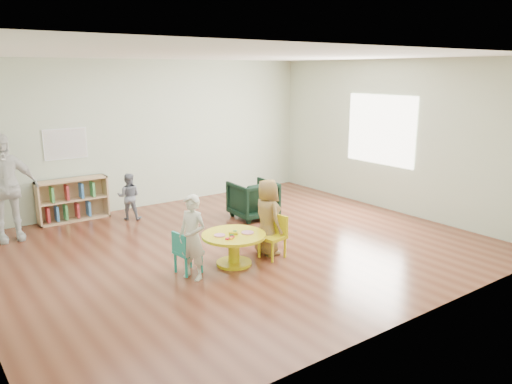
% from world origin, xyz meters
% --- Properties ---
extents(room, '(7.10, 7.00, 2.80)m').
position_xyz_m(room, '(0.01, 0.00, 1.89)').
color(room, '#582B1C').
rests_on(room, ground).
extents(activity_table, '(0.87, 0.87, 0.48)m').
position_xyz_m(activity_table, '(-0.46, -0.58, 0.30)').
color(activity_table, gold).
rests_on(activity_table, ground).
extents(kid_chair_left, '(0.34, 0.34, 0.57)m').
position_xyz_m(kid_chair_left, '(-1.14, -0.47, 0.30)').
color(kid_chair_left, teal).
rests_on(kid_chair_left, ground).
extents(kid_chair_right, '(0.37, 0.37, 0.61)m').
position_xyz_m(kid_chair_right, '(0.17, -0.67, 0.33)').
color(kid_chair_right, gold).
rests_on(kid_chair_right, ground).
extents(bookshelf, '(1.20, 0.30, 0.75)m').
position_xyz_m(bookshelf, '(-1.61, 2.86, 0.37)').
color(bookshelf, tan).
rests_on(bookshelf, ground).
extents(alphabet_poster, '(0.74, 0.01, 0.54)m').
position_xyz_m(alphabet_poster, '(-1.60, 2.98, 1.35)').
color(alphabet_poster, white).
rests_on(alphabet_poster, ground).
extents(armchair, '(0.76, 0.78, 0.68)m').
position_xyz_m(armchair, '(1.07, 1.09, 0.34)').
color(armchair, black).
rests_on(armchair, ground).
extents(child_left, '(0.39, 0.47, 1.10)m').
position_xyz_m(child_left, '(-1.13, -0.66, 0.55)').
color(child_left, silver).
rests_on(child_left, ground).
extents(child_right, '(0.40, 0.57, 1.10)m').
position_xyz_m(child_right, '(0.16, -0.52, 0.55)').
color(child_right, gold).
rests_on(child_right, ground).
extents(toddler, '(0.51, 0.49, 0.84)m').
position_xyz_m(toddler, '(-0.77, 2.31, 0.42)').
color(toddler, '#17213B').
rests_on(toddler, ground).
extents(adult_caretaker, '(0.99, 0.41, 1.68)m').
position_xyz_m(adult_caretaker, '(-2.74, 2.33, 0.84)').
color(adult_caretaker, silver).
rests_on(adult_caretaker, ground).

